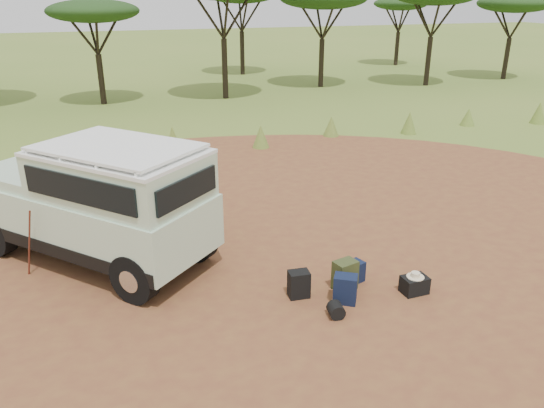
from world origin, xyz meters
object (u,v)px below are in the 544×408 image
object	(u,v)px
walking_staff	(29,244)
hard_case	(414,285)
duffel_navy	(354,272)
safari_vehicle	(97,204)
backpack_black	(299,284)
backpack_olive	(345,275)
backpack_navy	(345,289)

from	to	relation	value
walking_staff	hard_case	bearing A→B (deg)	-71.73
duffel_navy	safari_vehicle	bearing A→B (deg)	132.69
backpack_black	backpack_olive	size ratio (longest dim) A/B	0.88
duffel_navy	hard_case	distance (m)	1.13
backpack_black	duffel_navy	bearing A→B (deg)	12.24
safari_vehicle	backpack_olive	distance (m)	5.05
backpack_olive	backpack_navy	bearing A→B (deg)	-129.47
backpack_olive	duffel_navy	distance (m)	0.34
safari_vehicle	hard_case	bearing A→B (deg)	16.46
backpack_black	hard_case	world-z (taller)	backpack_black
walking_staff	backpack_olive	xyz separation A→B (m)	(5.49, -2.30, -0.42)
backpack_navy	hard_case	bearing A→B (deg)	25.96
backpack_navy	backpack_black	bearing A→B (deg)	-179.96
backpack_black	hard_case	distance (m)	2.12
backpack_black	hard_case	xyz separation A→B (m)	(2.05, -0.54, -0.09)
backpack_black	backpack_navy	distance (m)	0.83
safari_vehicle	duffel_navy	world-z (taller)	safari_vehicle
walking_staff	hard_case	world-z (taller)	walking_staff
walking_staff	backpack_olive	bearing A→B (deg)	-71.43
backpack_black	duffel_navy	world-z (taller)	backpack_black
walking_staff	safari_vehicle	bearing A→B (deg)	-33.83
backpack_olive	duffel_navy	size ratio (longest dim) A/B	1.39
walking_staff	hard_case	size ratio (longest dim) A/B	3.11
safari_vehicle	backpack_black	size ratio (longest dim) A/B	10.16
backpack_olive	hard_case	world-z (taller)	backpack_olive
walking_staff	duffel_navy	xyz separation A→B (m)	(5.76, -2.11, -0.50)
backpack_navy	hard_case	world-z (taller)	backpack_navy
backpack_black	safari_vehicle	bearing A→B (deg)	145.64
walking_staff	backpack_black	xyz separation A→B (m)	(4.59, -2.28, -0.45)
safari_vehicle	backpack_navy	bearing A→B (deg)	9.84
walking_staff	backpack_black	distance (m)	5.14
backpack_olive	walking_staff	bearing A→B (deg)	142.36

